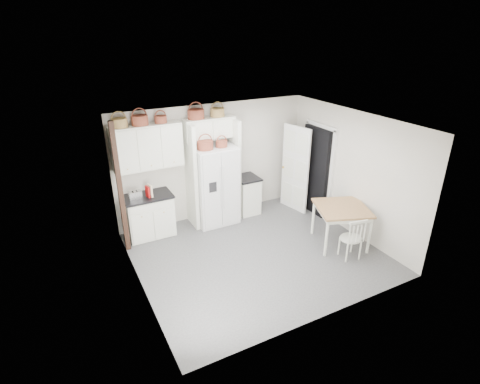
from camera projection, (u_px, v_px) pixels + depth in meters
floor at (256, 253)px, 7.38m from camera, size 4.50×4.50×0.00m
ceiling at (259, 123)px, 6.32m from camera, size 4.50×4.50×0.00m
wall_back at (213, 161)px, 8.47m from camera, size 4.50×0.00×4.50m
wall_left at (134, 220)px, 5.89m from camera, size 0.00×4.00×4.00m
wall_right at (351, 173)px, 7.80m from camera, size 0.00×4.00×4.00m
refrigerator at (215, 185)px, 8.27m from camera, size 0.91×0.74×1.77m
base_cab_left at (150, 216)px, 7.88m from camera, size 0.95×0.60×0.88m
base_cab_right at (247, 195)px, 8.88m from camera, size 0.49×0.58×0.85m
dining_table at (340, 225)px, 7.58m from camera, size 1.27×1.27×0.82m
windsor_chair at (351, 238)px, 7.10m from camera, size 0.47×0.44×0.83m
counter_left at (147, 196)px, 7.69m from camera, size 0.99×0.64×0.04m
counter_right at (247, 178)px, 8.69m from camera, size 0.52×0.62×0.04m
toaster at (135, 196)px, 7.48m from camera, size 0.25×0.15×0.17m
cookbook_red at (148, 192)px, 7.57m from camera, size 0.06×0.16×0.23m
cookbook_cream at (150, 191)px, 7.59m from camera, size 0.07×0.18×0.26m
basket_upper_a at (119, 123)px, 7.03m from camera, size 0.30×0.30×0.17m
basket_upper_b at (140, 120)px, 7.19m from camera, size 0.32×0.32×0.19m
basket_upper_c at (161, 119)px, 7.37m from camera, size 0.24×0.24×0.14m
basket_bridge_a at (196, 114)px, 7.68m from camera, size 0.35×0.35×0.20m
basket_bridge_b at (217, 112)px, 7.89m from camera, size 0.31×0.31×0.17m
basket_fridge_a at (205, 145)px, 7.70m from camera, size 0.34×0.34×0.18m
basket_fridge_b at (222, 144)px, 7.86m from camera, size 0.25×0.25×0.13m
upper_cabinet at (147, 147)px, 7.45m from camera, size 1.40×0.34×0.90m
bridge_cabinet at (209, 128)px, 7.93m from camera, size 1.12×0.34×0.45m
fridge_panel_left at (191, 177)px, 8.01m from camera, size 0.08×0.60×2.30m
fridge_panel_right at (234, 169)px, 8.44m from camera, size 0.08×0.60×2.30m
trim_post at (120, 190)px, 7.01m from camera, size 0.09×0.09×2.60m
doorway_void at (316, 171)px, 8.69m from camera, size 0.18×0.85×2.05m
door_slab at (295, 169)px, 8.80m from camera, size 0.21×0.79×2.05m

